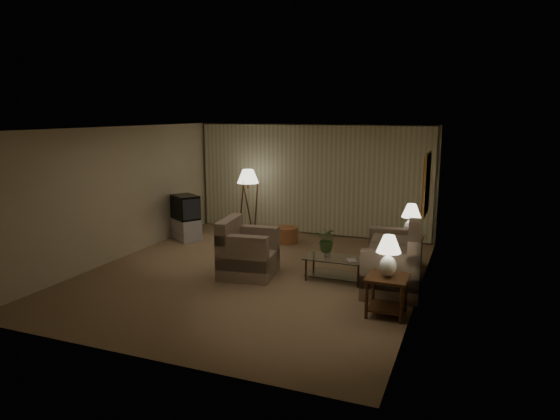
% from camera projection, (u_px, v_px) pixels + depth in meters
% --- Properties ---
extents(ground, '(7.00, 7.00, 0.00)m').
position_uv_depth(ground, '(254.00, 273.00, 9.38)').
color(ground, olive).
rests_on(ground, ground).
extents(room_shell, '(6.04, 7.02, 2.72)m').
position_uv_depth(room_shell, '(284.00, 172.00, 10.41)').
color(room_shell, beige).
rests_on(room_shell, ground).
extents(sofa, '(2.05, 1.34, 0.82)m').
position_uv_depth(sofa, '(392.00, 262.00, 8.67)').
color(sofa, gray).
rests_on(sofa, ground).
extents(armchair, '(1.25, 1.21, 0.84)m').
position_uv_depth(armchair, '(249.00, 253.00, 9.18)').
color(armchair, gray).
rests_on(armchair, ground).
extents(side_table_near, '(0.60, 0.60, 0.60)m').
position_uv_depth(side_table_near, '(387.00, 288.00, 7.38)').
color(side_table_near, '#361E0E').
rests_on(side_table_near, ground).
extents(side_table_far, '(0.51, 0.42, 0.60)m').
position_uv_depth(side_table_far, '(410.00, 246.00, 9.76)').
color(side_table_far, '#361E0E').
rests_on(side_table_far, ground).
extents(table_lamp_near, '(0.36, 0.36, 0.62)m').
position_uv_depth(table_lamp_near, '(389.00, 252.00, 7.27)').
color(table_lamp_near, silver).
rests_on(table_lamp_near, side_table_near).
extents(table_lamp_far, '(0.37, 0.37, 0.64)m').
position_uv_depth(table_lamp_far, '(411.00, 217.00, 9.65)').
color(table_lamp_far, silver).
rests_on(table_lamp_far, side_table_far).
extents(coffee_table, '(1.09, 0.59, 0.41)m').
position_uv_depth(coffee_table, '(335.00, 265.00, 8.96)').
color(coffee_table, silver).
rests_on(coffee_table, ground).
extents(tv_cabinet, '(1.19, 1.17, 0.50)m').
position_uv_depth(tv_cabinet, '(186.00, 229.00, 11.82)').
color(tv_cabinet, '#AAAAAD').
rests_on(tv_cabinet, ground).
extents(crt_tv, '(1.10, 1.08, 0.57)m').
position_uv_depth(crt_tv, '(185.00, 207.00, 11.72)').
color(crt_tv, black).
rests_on(crt_tv, tv_cabinet).
extents(floor_lamp, '(0.53, 0.53, 1.62)m').
position_uv_depth(floor_lamp, '(248.00, 201.00, 12.17)').
color(floor_lamp, '#361E0E').
rests_on(floor_lamp, ground).
extents(ottoman, '(0.70, 0.70, 0.36)m').
position_uv_depth(ottoman, '(286.00, 235.00, 11.56)').
color(ottoman, '#9B5A34').
rests_on(ottoman, ground).
extents(vase, '(0.16, 0.16, 0.14)m').
position_uv_depth(vase, '(327.00, 253.00, 8.97)').
color(vase, white).
rests_on(vase, coffee_table).
extents(flowers, '(0.45, 0.40, 0.45)m').
position_uv_depth(flowers, '(327.00, 237.00, 8.91)').
color(flowers, '#416A2F').
rests_on(flowers, vase).
extents(book, '(0.23, 0.25, 0.02)m').
position_uv_depth(book, '(347.00, 260.00, 8.75)').
color(book, olive).
rests_on(book, coffee_table).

